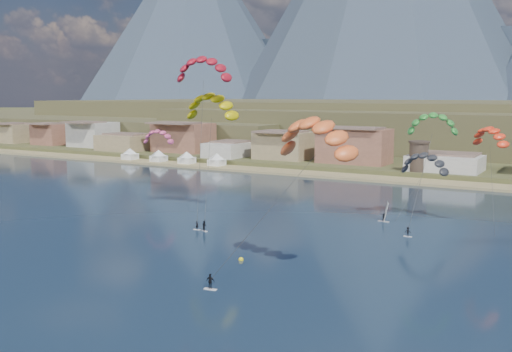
{
  "coord_description": "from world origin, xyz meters",
  "views": [
    {
      "loc": [
        49.92,
        -53.34,
        23.49
      ],
      "look_at": [
        0.0,
        32.0,
        10.0
      ],
      "focal_mm": 42.01,
      "sensor_mm": 36.0,
      "label": 1
    }
  ],
  "objects_px": {
    "kitesurfer_green": "(433,121)",
    "buoy": "(241,260)",
    "windsurfer": "(384,216)",
    "kitesurfer_red": "(203,65)",
    "kitesurfer_orange": "(316,131)",
    "kitesurfer_yellow": "(211,103)",
    "watchtower": "(419,156)"
  },
  "relations": [
    {
      "from": "kitesurfer_green",
      "to": "buoy",
      "type": "bearing_deg",
      "value": -115.04
    },
    {
      "from": "kitesurfer_yellow",
      "to": "windsurfer",
      "type": "distance_m",
      "value": 39.4
    },
    {
      "from": "windsurfer",
      "to": "kitesurfer_red",
      "type": "bearing_deg",
      "value": -154.32
    },
    {
      "from": "kitesurfer_yellow",
      "to": "kitesurfer_green",
      "type": "distance_m",
      "value": 41.5
    },
    {
      "from": "kitesurfer_yellow",
      "to": "watchtower",
      "type": "bearing_deg",
      "value": 73.03
    },
    {
      "from": "kitesurfer_green",
      "to": "windsurfer",
      "type": "bearing_deg",
      "value": -172.94
    },
    {
      "from": "kitesurfer_orange",
      "to": "windsurfer",
      "type": "xyz_separation_m",
      "value": [
        -3.07,
        37.73,
        -17.76
      ]
    },
    {
      "from": "kitesurfer_green",
      "to": "windsurfer",
      "type": "xyz_separation_m",
      "value": [
        -7.93,
        -0.98,
        -17.64
      ]
    },
    {
      "from": "kitesurfer_red",
      "to": "kitesurfer_green",
      "type": "xyz_separation_m",
      "value": [
        38.32,
        15.6,
        -10.01
      ]
    },
    {
      "from": "kitesurfer_red",
      "to": "buoy",
      "type": "height_order",
      "value": "kitesurfer_red"
    },
    {
      "from": "buoy",
      "to": "kitesurfer_orange",
      "type": "bearing_deg",
      "value": -9.02
    },
    {
      "from": "watchtower",
      "to": "kitesurfer_yellow",
      "type": "relative_size",
      "value": 0.32
    },
    {
      "from": "kitesurfer_yellow",
      "to": "buoy",
      "type": "xyz_separation_m",
      "value": [
        22.8,
        -26.05,
        -21.8
      ]
    },
    {
      "from": "windsurfer",
      "to": "buoy",
      "type": "distance_m",
      "value": 36.97
    },
    {
      "from": "kitesurfer_red",
      "to": "windsurfer",
      "type": "relative_size",
      "value": 8.59
    },
    {
      "from": "kitesurfer_orange",
      "to": "kitesurfer_green",
      "type": "relative_size",
      "value": 1.08
    },
    {
      "from": "windsurfer",
      "to": "kitesurfer_yellow",
      "type": "bearing_deg",
      "value": -163.12
    },
    {
      "from": "watchtower",
      "to": "kitesurfer_yellow",
      "type": "distance_m",
      "value": 75.62
    },
    {
      "from": "kitesurfer_orange",
      "to": "buoy",
      "type": "bearing_deg",
      "value": 170.98
    },
    {
      "from": "kitesurfer_red",
      "to": "kitesurfer_orange",
      "type": "xyz_separation_m",
      "value": [
        33.45,
        -23.12,
        -9.89
      ]
    },
    {
      "from": "kitesurfer_orange",
      "to": "windsurfer",
      "type": "distance_m",
      "value": 41.82
    },
    {
      "from": "watchtower",
      "to": "buoy",
      "type": "xyz_separation_m",
      "value": [
        1.2,
        -96.83,
        -6.24
      ]
    },
    {
      "from": "watchtower",
      "to": "kitesurfer_orange",
      "type": "bearing_deg",
      "value": -82.21
    },
    {
      "from": "windsurfer",
      "to": "buoy",
      "type": "height_order",
      "value": "windsurfer"
    },
    {
      "from": "kitesurfer_green",
      "to": "buoy",
      "type": "relative_size",
      "value": 29.91
    },
    {
      "from": "kitesurfer_red",
      "to": "kitesurfer_orange",
      "type": "distance_m",
      "value": 41.85
    },
    {
      "from": "kitesurfer_red",
      "to": "windsurfer",
      "type": "xyz_separation_m",
      "value": [
        30.38,
        14.61,
        -27.65
      ]
    },
    {
      "from": "watchtower",
      "to": "kitesurfer_red",
      "type": "relative_size",
      "value": 0.27
    },
    {
      "from": "watchtower",
      "to": "kitesurfer_green",
      "type": "height_order",
      "value": "kitesurfer_green"
    },
    {
      "from": "watchtower",
      "to": "kitesurfer_orange",
      "type": "distance_m",
      "value": 100.5
    },
    {
      "from": "kitesurfer_red",
      "to": "kitesurfer_yellow",
      "type": "bearing_deg",
      "value": 108.71
    },
    {
      "from": "kitesurfer_red",
      "to": "buoy",
      "type": "relative_size",
      "value": 43.29
    }
  ]
}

